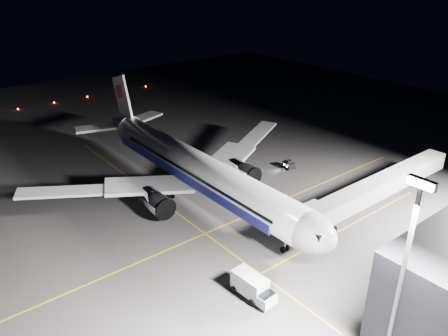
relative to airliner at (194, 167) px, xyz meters
name	(u,v)px	position (x,y,z in m)	size (l,w,h in m)	color
ground	(199,196)	(1.08, 0.00, -5.16)	(200.00, 200.00, 0.00)	#4C4C4F
guide_line_main	(236,220)	(11.08, 0.00, -5.16)	(0.25, 80.00, 0.01)	gold
guide_line_cross	(169,207)	(1.08, -6.00, -5.16)	(70.00, 0.25, 0.01)	gold
guide_line_side	(339,232)	(23.08, 10.00, -5.16)	(0.25, 40.00, 0.01)	gold
airliner	(194,167)	(0.00, 0.00, 0.00)	(61.48, 54.22, 16.64)	silver
jet_bridge	(375,189)	(23.08, 18.06, -0.58)	(3.60, 34.40, 6.30)	#B2B2B7
floodlight_mast_south	(405,264)	(41.08, -6.01, 7.21)	(2.40, 0.67, 20.70)	#59595E
taxiway_lights	(54,103)	(-70.92, 0.00, -4.94)	(0.44, 60.44, 0.44)	#FF140A
service_truck	(253,287)	(25.65, -9.61, -3.59)	(5.89, 2.86, 2.93)	silver
baggage_tug	(289,165)	(2.56, 20.61, -4.40)	(2.59, 2.24, 1.66)	black
safety_cone_a	(230,163)	(-6.06, 12.75, -4.85)	(0.42, 0.42, 0.63)	#FF5C0A
safety_cone_b	(244,191)	(4.87, 7.12, -4.84)	(0.43, 0.43, 0.65)	#FF5C0A
safety_cone_c	(207,169)	(-6.53, 7.35, -4.82)	(0.45, 0.45, 0.68)	#FF5C0A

